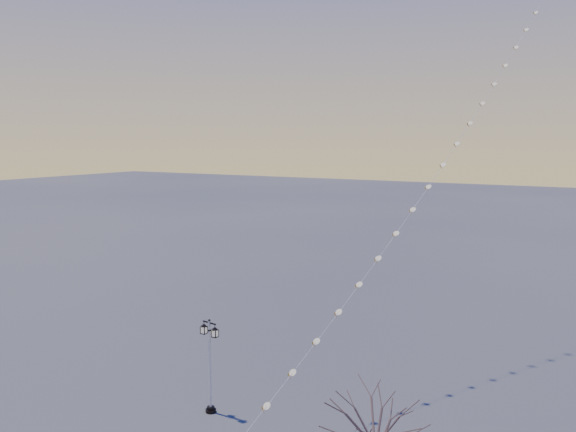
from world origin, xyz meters
The scene contains 3 objects.
street_lamp centered at (-3.11, 3.38, 2.47)m, with size 1.12×0.53×4.46m.
bare_tree centered at (6.27, 0.21, 2.99)m, with size 2.59×2.59×4.30m.
kite_train centered at (5.69, 22.95, 19.91)m, with size 11.00×49.60×40.00m.
Camera 1 is at (13.37, -18.04, 12.70)m, focal length 37.86 mm.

